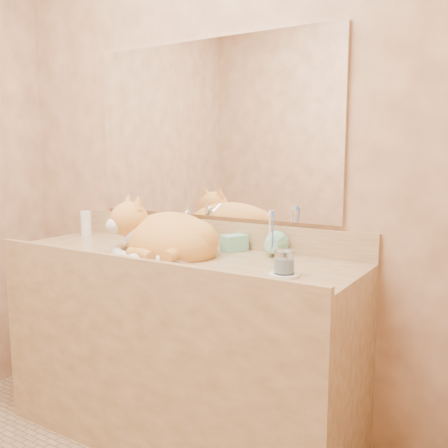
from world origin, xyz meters
The scene contains 12 objects.
wall_back centered at (0.00, 1.00, 1.25)m, with size 2.40×0.02×2.50m, color #956543.
vanity_counter centered at (0.00, 0.72, 0.42)m, with size 1.60×0.55×0.85m, color olive, non-canonical shape.
mirror centered at (0.00, 0.99, 1.39)m, with size 1.30×0.02×0.80m, color white.
sink_basin centered at (-0.06, 0.70, 0.92)m, with size 0.47×0.39×0.15m, color white, non-canonical shape.
faucet centered at (-0.06, 0.89, 0.94)m, with size 0.05×0.13×0.18m, color silver, non-canonical shape.
cat centered at (-0.05, 0.71, 0.93)m, with size 0.47×0.38×0.26m, color #C97C2E, non-canonical shape.
soap_dispenser centered at (0.16, 0.87, 0.93)m, with size 0.07×0.07×0.16m, color #80CDA9.
toothbrush_cup centered at (0.39, 0.86, 0.90)m, with size 0.10×0.10×0.10m, color #80CDA9.
toothbrushes centered at (0.39, 0.86, 0.97)m, with size 0.03×0.03×0.20m, color silver, non-canonical shape.
saucer centered at (0.57, 0.62, 0.85)m, with size 0.11×0.11×0.01m, color white.
water_glass centered at (0.57, 0.62, 0.90)m, with size 0.07×0.07×0.08m, color silver.
lotion_bottle centered at (-0.69, 0.85, 0.91)m, with size 0.05×0.05×0.13m, color silver.
Camera 1 is at (1.30, -0.96, 1.29)m, focal length 40.00 mm.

